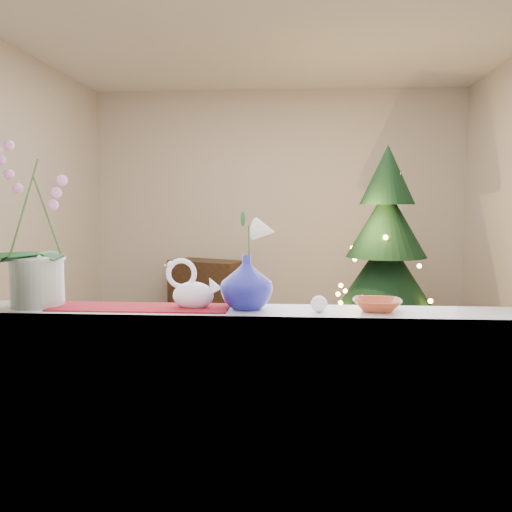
{
  "coord_description": "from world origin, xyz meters",
  "views": [
    {
      "loc": [
        0.23,
        -4.54,
        1.33
      ],
      "look_at": [
        0.01,
        -1.4,
        1.04
      ],
      "focal_mm": 40.0,
      "sensor_mm": 36.0,
      "label": 1
    }
  ],
  "objects_px": {
    "blue_vase": "(247,278)",
    "xmas_tree": "(386,242)",
    "amber_dish": "(377,306)",
    "side_table": "(208,288)",
    "paperweight": "(319,304)",
    "orchid_pot": "(35,224)",
    "swan": "(193,285)"
  },
  "relations": [
    {
      "from": "xmas_tree",
      "to": "side_table",
      "type": "bearing_deg",
      "value": 153.61
    },
    {
      "from": "blue_vase",
      "to": "swan",
      "type": "bearing_deg",
      "value": -179.04
    },
    {
      "from": "paperweight",
      "to": "amber_dish",
      "type": "relative_size",
      "value": 0.39
    },
    {
      "from": "paperweight",
      "to": "amber_dish",
      "type": "xyz_separation_m",
      "value": [
        0.22,
        0.04,
        -0.01
      ]
    },
    {
      "from": "orchid_pot",
      "to": "xmas_tree",
      "type": "distance_m",
      "value": 4.0
    },
    {
      "from": "paperweight",
      "to": "swan",
      "type": "bearing_deg",
      "value": 175.25
    },
    {
      "from": "paperweight",
      "to": "xmas_tree",
      "type": "relative_size",
      "value": 0.03
    },
    {
      "from": "swan",
      "to": "blue_vase",
      "type": "height_order",
      "value": "blue_vase"
    },
    {
      "from": "blue_vase",
      "to": "xmas_tree",
      "type": "height_order",
      "value": "xmas_tree"
    },
    {
      "from": "orchid_pot",
      "to": "amber_dish",
      "type": "relative_size",
      "value": 4.14
    },
    {
      "from": "paperweight",
      "to": "amber_dish",
      "type": "height_order",
      "value": "paperweight"
    },
    {
      "from": "swan",
      "to": "xmas_tree",
      "type": "bearing_deg",
      "value": 57.16
    },
    {
      "from": "orchid_pot",
      "to": "paperweight",
      "type": "bearing_deg",
      "value": -2.37
    },
    {
      "from": "xmas_tree",
      "to": "swan",
      "type": "bearing_deg",
      "value": -110.12
    },
    {
      "from": "paperweight",
      "to": "side_table",
      "type": "xyz_separation_m",
      "value": [
        -1.14,
        4.51,
        -0.62
      ]
    },
    {
      "from": "blue_vase",
      "to": "amber_dish",
      "type": "bearing_deg",
      "value": -0.74
    },
    {
      "from": "blue_vase",
      "to": "amber_dish",
      "type": "xyz_separation_m",
      "value": [
        0.5,
        -0.01,
        -0.1
      ]
    },
    {
      "from": "paperweight",
      "to": "side_table",
      "type": "height_order",
      "value": "paperweight"
    },
    {
      "from": "orchid_pot",
      "to": "swan",
      "type": "relative_size",
      "value": 3.01
    },
    {
      "from": "swan",
      "to": "side_table",
      "type": "xyz_separation_m",
      "value": [
        -0.65,
        4.47,
        -0.69
      ]
    },
    {
      "from": "paperweight",
      "to": "xmas_tree",
      "type": "bearing_deg",
      "value": 77.36
    },
    {
      "from": "xmas_tree",
      "to": "side_table",
      "type": "xyz_separation_m",
      "value": [
        -1.93,
        0.96,
        -0.62
      ]
    },
    {
      "from": "amber_dish",
      "to": "swan",
      "type": "bearing_deg",
      "value": 179.76
    },
    {
      "from": "blue_vase",
      "to": "xmas_tree",
      "type": "xyz_separation_m",
      "value": [
        1.08,
        3.5,
        -0.09
      ]
    },
    {
      "from": "orchid_pot",
      "to": "swan",
      "type": "distance_m",
      "value": 0.67
    },
    {
      "from": "amber_dish",
      "to": "side_table",
      "type": "xyz_separation_m",
      "value": [
        -1.36,
        4.47,
        -0.61
      ]
    },
    {
      "from": "swan",
      "to": "paperweight",
      "type": "relative_size",
      "value": 3.49
    },
    {
      "from": "paperweight",
      "to": "amber_dish",
      "type": "distance_m",
      "value": 0.23
    },
    {
      "from": "amber_dish",
      "to": "xmas_tree",
      "type": "relative_size",
      "value": 0.08
    },
    {
      "from": "paperweight",
      "to": "blue_vase",
      "type": "bearing_deg",
      "value": 171.01
    },
    {
      "from": "xmas_tree",
      "to": "side_table",
      "type": "height_order",
      "value": "xmas_tree"
    },
    {
      "from": "blue_vase",
      "to": "paperweight",
      "type": "bearing_deg",
      "value": -8.99
    }
  ]
}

